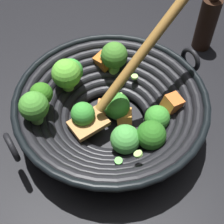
{
  "coord_description": "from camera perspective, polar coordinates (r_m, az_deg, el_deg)",
  "views": [
    {
      "loc": [
        -0.29,
        -0.26,
        0.54
      ],
      "look_at": [
        0.01,
        0.01,
        0.03
      ],
      "focal_mm": 50.86,
      "sensor_mm": 36.0,
      "label": 1
    }
  ],
  "objects": [
    {
      "name": "wok",
      "position": [
        0.62,
        -0.37,
        1.02
      ],
      "size": [
        0.41,
        0.37,
        0.27
      ],
      "color": "black",
      "rests_on": "ground"
    },
    {
      "name": "soy_sauce_bottle",
      "position": [
        0.82,
        16.72,
        15.23
      ],
      "size": [
        0.05,
        0.05,
        0.18
      ],
      "color": "black",
      "rests_on": "ground"
    },
    {
      "name": "ground_plane",
      "position": [
        0.67,
        -0.19,
        -2.36
      ],
      "size": [
        4.0,
        4.0,
        0.0
      ],
      "primitive_type": "plane",
      "color": "black"
    }
  ]
}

